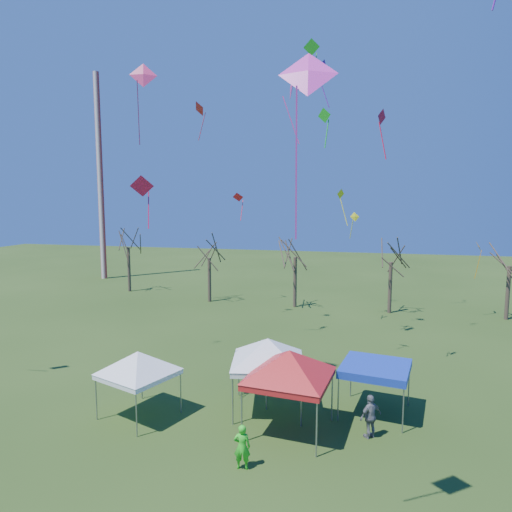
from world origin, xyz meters
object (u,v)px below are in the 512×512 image
at_px(radio_mast, 100,178).
at_px(tree_4, 511,247).
at_px(tent_red, 289,356).
at_px(tent_blue, 376,369).
at_px(tree_3, 392,244).
at_px(tree_1, 209,242).
at_px(person_green, 242,447).
at_px(tree_0, 128,231).
at_px(tent_white_mid, 268,343).
at_px(tent_white_west, 138,356).
at_px(person_grey, 371,416).
at_px(tree_2, 295,239).

height_order(radio_mast, tree_4, radio_mast).
height_order(tent_red, tent_blue, tent_red).
bearing_deg(tent_blue, tree_3, 85.25).
bearing_deg(tree_1, person_green, -68.41).
bearing_deg(tree_1, radio_mast, 151.52).
xyz_separation_m(tree_0, tree_3, (26.88, -3.34, -0.41)).
bearing_deg(tent_white_mid, tent_red, -53.33).
xyz_separation_m(tree_3, tent_red, (-5.25, -22.35, -2.73)).
xyz_separation_m(tree_1, tent_white_west, (4.66, -23.19, -2.93)).
bearing_deg(tent_red, tree_3, 76.78).
xyz_separation_m(tent_white_west, person_grey, (10.28, 0.50, -1.93)).
bearing_deg(tree_3, radio_mast, 163.69).
xyz_separation_m(tree_4, tent_red, (-14.57, -22.30, -2.71)).
bearing_deg(tree_2, tree_4, -1.22).
height_order(tree_4, tent_red, tree_4).
bearing_deg(person_grey, tree_1, -97.69).
bearing_deg(tree_3, tree_1, 177.94).
xyz_separation_m(radio_mast, tree_0, (7.15, -6.62, -6.01)).
relative_size(tent_white_mid, person_green, 2.63).
relative_size(radio_mast, tree_4, 3.17).
height_order(tent_red, person_grey, tent_red).
xyz_separation_m(tent_white_mid, tent_red, (1.30, -1.74, 0.10)).
relative_size(tree_2, person_grey, 4.41).
bearing_deg(tree_1, tree_4, -1.42).
height_order(tree_3, tent_white_west, tree_3).
bearing_deg(person_green, tent_white_west, -34.98).
bearing_deg(tent_white_west, person_grey, 2.77).
bearing_deg(tree_0, tent_blue, -42.52).
bearing_deg(tree_3, tree_4, -0.26).
height_order(person_grey, person_green, person_grey).
relative_size(tent_red, person_grey, 2.52).
relative_size(tree_2, tree_4, 1.04).
height_order(tree_0, tree_1, tree_0).
distance_m(tree_3, tent_red, 23.12).
height_order(radio_mast, tent_red, radio_mast).
xyz_separation_m(tree_2, tent_red, (3.15, -22.68, -2.94)).
height_order(tent_white_west, tent_red, tent_red).
xyz_separation_m(radio_mast, tree_3, (34.03, -9.96, -6.42)).
relative_size(tent_blue, person_grey, 1.86).
bearing_deg(tent_red, person_green, -111.66).
height_order(tree_3, person_grey, tree_3).
bearing_deg(tree_2, person_green, -85.76).
xyz_separation_m(tree_2, person_green, (1.91, -25.79, -5.44)).
height_order(tree_0, person_green, tree_0).
xyz_separation_m(tree_0, person_green, (20.39, -28.80, -5.64)).
bearing_deg(tree_1, person_grey, -56.63).
relative_size(tree_1, tent_white_west, 2.00).
distance_m(tree_2, person_grey, 23.97).
relative_size(tree_3, person_green, 4.65).
relative_size(tent_white_west, tent_red, 0.81).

